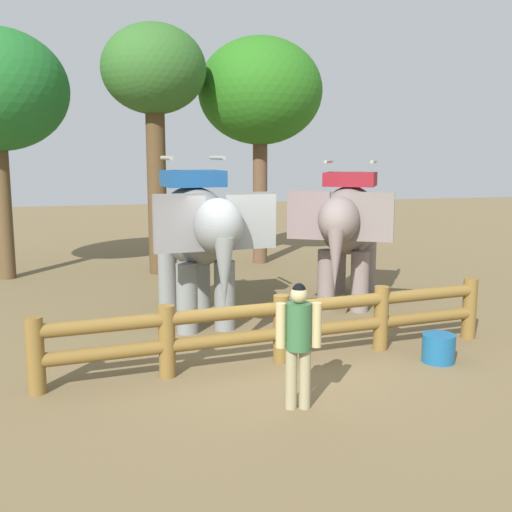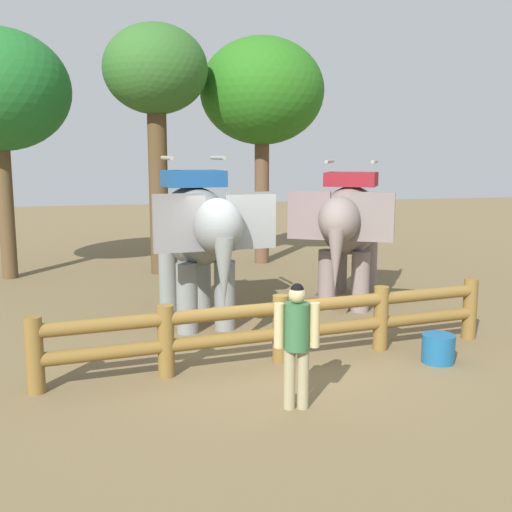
% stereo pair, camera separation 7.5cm
% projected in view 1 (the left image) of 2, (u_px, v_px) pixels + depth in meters
% --- Properties ---
extents(ground_plane, '(60.00, 60.00, 0.00)m').
position_uv_depth(ground_plane, '(278.00, 358.00, 9.68)').
color(ground_plane, brown).
extents(log_fence, '(7.27, 1.06, 1.05)m').
position_uv_depth(log_fence, '(281.00, 324.00, 9.41)').
color(log_fence, brown).
rests_on(log_fence, ground).
extents(elephant_near_left, '(2.08, 3.67, 3.12)m').
position_uv_depth(elephant_near_left, '(197.00, 231.00, 11.44)').
color(elephant_near_left, gray).
rests_on(elephant_near_left, ground).
extents(elephant_center, '(2.88, 3.52, 3.03)m').
position_uv_depth(elephant_center, '(348.00, 224.00, 12.94)').
color(elephant_center, gray).
rests_on(elephant_center, ground).
extents(tourist_woman_in_black, '(0.56, 0.36, 1.61)m').
position_uv_depth(tourist_woman_in_black, '(298.00, 337.00, 7.64)').
color(tourist_woman_in_black, '#9A916A').
rests_on(tourist_woman_in_black, ground).
extents(tree_back_center, '(3.48, 3.48, 6.36)m').
position_uv_depth(tree_back_center, '(260.00, 93.00, 17.28)').
color(tree_back_center, brown).
rests_on(tree_back_center, ground).
extents(tree_far_right, '(2.66, 2.66, 6.41)m').
position_uv_depth(tree_far_right, '(154.00, 77.00, 15.68)').
color(tree_far_right, brown).
rests_on(tree_far_right, ground).
extents(feed_bucket, '(0.50, 0.50, 0.44)m').
position_uv_depth(feed_bucket, '(439.00, 348.00, 9.48)').
color(feed_bucket, '#19598C').
rests_on(feed_bucket, ground).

